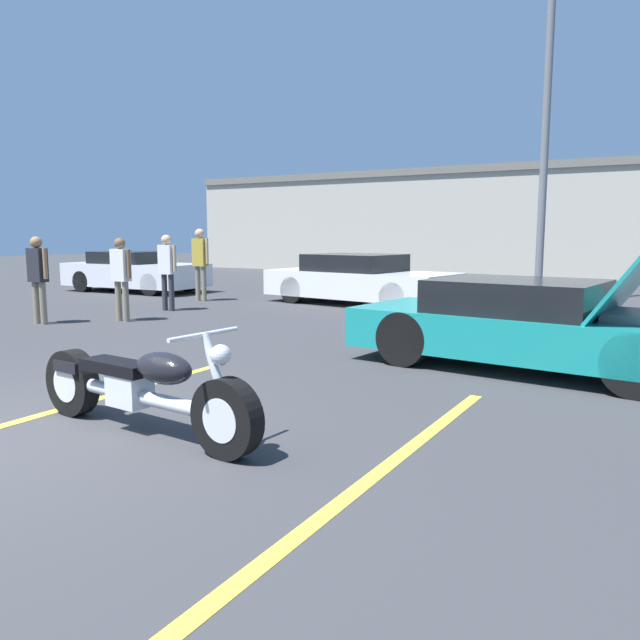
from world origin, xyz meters
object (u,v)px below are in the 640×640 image
Objects in this scene: show_car_hood_open at (531,325)px; spectator_near_motorcycle at (38,273)px; spectator_by_show_car at (121,272)px; motorcycle at (141,389)px; spectator_far_lot at (200,258)px; parked_car_left_row at (135,272)px; parked_car_mid_row at (360,280)px; spectator_midground at (167,266)px; light_pole at (550,97)px.

show_car_hood_open is 2.77× the size of spectator_near_motorcycle.
motorcycle is at bearing -41.35° from spectator_by_show_car.
spectator_far_lot is (-8.87, 4.13, 0.52)m from show_car_hood_open.
parked_car_left_row is (-9.99, 9.46, 0.19)m from motorcycle.
spectator_midground reaches higher than parked_car_mid_row.
spectator_midground is at bearing -143.22° from light_pole.
show_car_hood_open reaches higher than spectator_midground.
motorcycle is 4.86m from show_car_hood_open.
light_pole is 5.45× the size of spectator_by_show_car.
parked_car_left_row is 5.09m from spectator_midground.
light_pole is 5.26× the size of spectator_midground.
spectator_far_lot reaches higher than spectator_near_motorcycle.
light_pole reaches higher than spectator_by_show_car.
motorcycle is 0.53× the size of parked_car_mid_row.
spectator_near_motorcycle reaches higher than parked_car_left_row.
parked_car_mid_row reaches higher than motorcycle.
spectator_by_show_car is at bearing -75.95° from spectator_midground.
spectator_near_motorcycle is 1.47m from spectator_by_show_car.
spectator_far_lot is (-0.71, 1.92, 0.10)m from spectator_midground.
spectator_far_lot is at bearing 107.47° from spectator_by_show_car.
parked_car_mid_row is (7.18, 0.32, 0.01)m from parked_car_left_row.
light_pole is 1.80× the size of parked_car_mid_row.
light_pole is at bearing 46.38° from spectator_near_motorcycle.
spectator_far_lot is (-0.09, 4.65, 0.12)m from spectator_near_motorcycle.
parked_car_mid_row is 2.92× the size of spectator_midground.
spectator_by_show_car is at bearing -72.53° from spectator_far_lot.
motorcycle is 10.17m from parked_car_mid_row.
spectator_far_lot is at bearing 91.15° from spectator_near_motorcycle.
parked_car_left_row is 2.68× the size of spectator_by_show_car.
parked_car_mid_row is (-2.81, 9.78, 0.19)m from motorcycle.
spectator_by_show_car is at bearing -133.38° from light_pole.
spectator_near_motorcycle is at bearing -113.39° from parked_car_mid_row.
parked_car_left_row is (-12.28, 5.18, 0.01)m from show_car_hood_open.
spectator_by_show_car reaches higher than motorcycle.
light_pole is at bearing 34.11° from parked_car_mid_row.
motorcycle is at bearing -95.06° from light_pole.
light_pole reaches higher than spectator_midground.
motorcycle is 8.77m from spectator_midground.
spectator_far_lot is (3.41, -1.05, 0.51)m from parked_car_left_row.
spectator_near_motorcycle is at bearing -102.78° from spectator_midground.
parked_car_left_row is 2.63× the size of spectator_near_motorcycle.
parked_car_left_row is at bearing 121.57° from spectator_near_motorcycle.
light_pole is 12.49m from motorcycle.
spectator_by_show_car is (-5.45, 4.80, 0.56)m from motorcycle.
parked_car_mid_row is at bearing -153.96° from light_pole.
parked_car_left_row is 6.52m from spectator_by_show_car.
spectator_by_show_car reaches higher than parked_car_mid_row.
spectator_far_lot reaches higher than parked_car_mid_row.
spectator_far_lot is at bearing -152.04° from parked_car_mid_row.
show_car_hood_open is 1.05× the size of parked_car_left_row.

